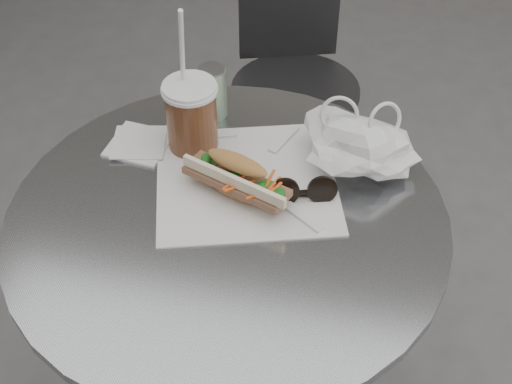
% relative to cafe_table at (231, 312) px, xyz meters
% --- Properties ---
extents(cafe_table, '(0.76, 0.76, 0.74)m').
position_rel_cafe_table_xyz_m(cafe_table, '(0.00, 0.00, 0.00)').
color(cafe_table, slate).
rests_on(cafe_table, ground).
extents(chair_far, '(0.38, 0.40, 0.69)m').
position_rel_cafe_table_xyz_m(chair_far, '(-0.03, 0.85, -0.16)').
color(chair_far, '#2D2D2F').
rests_on(chair_far, ground).
extents(sandwich_paper, '(0.39, 0.38, 0.00)m').
position_rel_cafe_table_xyz_m(sandwich_paper, '(0.01, 0.09, 0.28)').
color(sandwich_paper, white).
rests_on(sandwich_paper, cafe_table).
extents(banh_mi, '(0.25, 0.17, 0.08)m').
position_rel_cafe_table_xyz_m(banh_mi, '(0.01, 0.05, 0.32)').
color(banh_mi, '#BB8546').
rests_on(banh_mi, sandwich_paper).
extents(iced_coffee, '(0.10, 0.10, 0.30)m').
position_rel_cafe_table_xyz_m(iced_coffee, '(-0.11, 0.17, 0.35)').
color(iced_coffee, brown).
rests_on(iced_coffee, cafe_table).
extents(sunglasses, '(0.12, 0.06, 0.05)m').
position_rel_cafe_table_xyz_m(sunglasses, '(0.12, 0.06, 0.29)').
color(sunglasses, black).
rests_on(sunglasses, cafe_table).
extents(plastic_bag, '(0.24, 0.21, 0.10)m').
position_rel_cafe_table_xyz_m(plastic_bag, '(0.20, 0.17, 0.32)').
color(plastic_bag, white).
rests_on(plastic_bag, cafe_table).
extents(napkin_stack, '(0.12, 0.12, 0.01)m').
position_rel_cafe_table_xyz_m(napkin_stack, '(-0.21, 0.14, 0.28)').
color(napkin_stack, white).
rests_on(napkin_stack, cafe_table).
extents(drink_can, '(0.06, 0.06, 0.11)m').
position_rel_cafe_table_xyz_m(drink_can, '(-0.10, 0.27, 0.33)').
color(drink_can, '#559259').
rests_on(drink_can, cafe_table).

